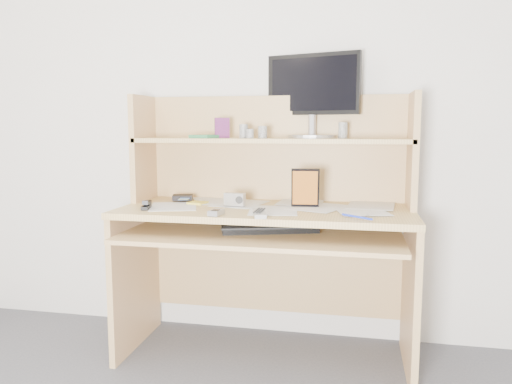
% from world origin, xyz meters
% --- Properties ---
extents(back_wall, '(3.60, 0.04, 2.50)m').
position_xyz_m(back_wall, '(0.00, 1.80, 1.25)').
color(back_wall, silver).
rests_on(back_wall, floor).
extents(desk, '(1.40, 0.70, 1.30)m').
position_xyz_m(desk, '(0.00, 1.56, 0.69)').
color(desk, tan).
rests_on(desk, floor).
extents(paper_clutter, '(1.32, 0.54, 0.01)m').
position_xyz_m(paper_clutter, '(0.00, 1.48, 0.75)').
color(paper_clutter, silver).
rests_on(paper_clutter, desk).
extents(keyboard, '(0.48, 0.29, 0.03)m').
position_xyz_m(keyboard, '(0.03, 1.42, 0.67)').
color(keyboard, black).
rests_on(keyboard, desk).
extents(tv_remote, '(0.09, 0.18, 0.02)m').
position_xyz_m(tv_remote, '(0.02, 1.23, 0.76)').
color(tv_remote, '#9C9C97').
rests_on(tv_remote, paper_clutter).
extents(flip_phone, '(0.06, 0.09, 0.02)m').
position_xyz_m(flip_phone, '(-0.18, 1.23, 0.77)').
color(flip_phone, '#A6A5A7').
rests_on(flip_phone, paper_clutter).
extents(stapler, '(0.06, 0.12, 0.04)m').
position_xyz_m(stapler, '(-0.55, 1.34, 0.77)').
color(stapler, black).
rests_on(stapler, paper_clutter).
extents(wallet, '(0.12, 0.11, 0.03)m').
position_xyz_m(wallet, '(-0.47, 1.62, 0.77)').
color(wallet, black).
rests_on(wallet, paper_clutter).
extents(sticky_note_pad, '(0.10, 0.10, 0.01)m').
position_xyz_m(sticky_note_pad, '(-0.36, 1.54, 0.76)').
color(sticky_note_pad, yellow).
rests_on(sticky_note_pad, desk).
extents(digital_camera, '(0.10, 0.05, 0.06)m').
position_xyz_m(digital_camera, '(-0.15, 1.48, 0.79)').
color(digital_camera, '#B1B0B3').
rests_on(digital_camera, paper_clutter).
extents(game_case, '(0.13, 0.03, 0.19)m').
position_xyz_m(game_case, '(0.19, 1.50, 0.85)').
color(game_case, black).
rests_on(game_case, paper_clutter).
extents(blue_pen, '(0.13, 0.11, 0.01)m').
position_xyz_m(blue_pen, '(0.43, 1.26, 0.76)').
color(blue_pen, '#1C34D2').
rests_on(blue_pen, paper_clutter).
extents(card_box, '(0.08, 0.05, 0.10)m').
position_xyz_m(card_box, '(-0.25, 1.62, 1.13)').
color(card_box, maroon).
rests_on(card_box, desk).
extents(shelf_book, '(0.17, 0.20, 0.02)m').
position_xyz_m(shelf_book, '(-0.32, 1.61, 1.09)').
color(shelf_book, '#348358').
rests_on(shelf_book, desk).
extents(chip_stack_a, '(0.06, 0.06, 0.06)m').
position_xyz_m(chip_stack_a, '(-0.04, 1.59, 1.11)').
color(chip_stack_a, black).
rests_on(chip_stack_a, desk).
extents(chip_stack_b, '(0.04, 0.04, 0.07)m').
position_xyz_m(chip_stack_b, '(-0.14, 1.61, 1.12)').
color(chip_stack_b, silver).
rests_on(chip_stack_b, desk).
extents(chip_stack_c, '(0.05, 0.05, 0.05)m').
position_xyz_m(chip_stack_c, '(-0.10, 1.58, 1.10)').
color(chip_stack_c, black).
rests_on(chip_stack_c, desk).
extents(chip_stack_d, '(0.06, 0.06, 0.08)m').
position_xyz_m(chip_stack_d, '(0.35, 1.66, 1.12)').
color(chip_stack_d, silver).
rests_on(chip_stack_d, desk).
extents(monitor, '(0.48, 0.25, 0.43)m').
position_xyz_m(monitor, '(0.20, 1.74, 1.31)').
color(monitor, '#B8B7BD').
rests_on(monitor, desk).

